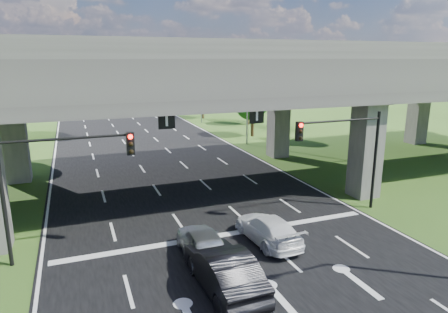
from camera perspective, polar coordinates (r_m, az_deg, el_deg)
ground at (r=18.48m, az=3.97°, el=-15.46°), size 160.00×160.00×0.00m
road at (r=27.07m, az=-4.98°, el=-5.67°), size 18.00×120.00×0.03m
overpass at (r=27.48m, az=-6.51°, el=11.43°), size 80.00×15.00×10.00m
signal_right at (r=24.14m, az=17.19°, el=1.64°), size 5.76×0.54×6.00m
signal_left at (r=19.16m, az=-23.00°, el=-1.94°), size 5.76×0.54×6.00m
streetlight_far at (r=42.27m, az=2.88°, el=9.50°), size 3.38×0.25×10.00m
streetlight_beyond at (r=57.25m, az=-3.69°, el=10.62°), size 3.38×0.25×10.00m
tree_left_far at (r=57.03m, az=-27.29°, el=8.41°), size 4.80×4.80×8.32m
tree_right_near at (r=47.23m, az=4.19°, el=8.29°), size 4.20×4.20×7.28m
tree_right_mid at (r=55.75m, az=3.50°, el=8.81°), size 3.91×3.90×6.76m
tree_right_far at (r=61.71m, az=-3.05°, el=9.90°), size 4.50×4.50×7.80m
car_silver at (r=18.75m, az=-3.05°, el=-12.27°), size 1.98×4.53×1.52m
car_dark at (r=16.46m, az=-0.06°, el=-15.83°), size 1.95×5.23×1.71m
car_white at (r=20.49m, az=6.27°, el=-10.24°), size 2.10×4.72×1.35m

